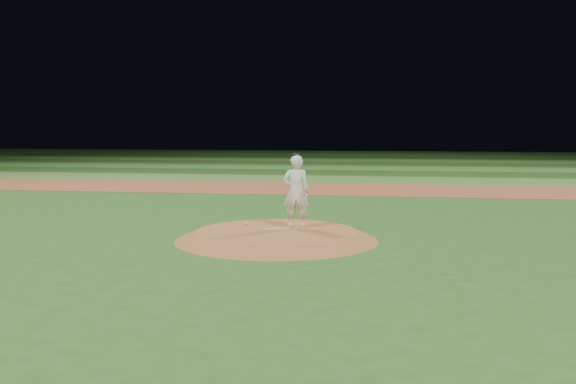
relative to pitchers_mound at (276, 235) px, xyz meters
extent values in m
plane|color=#28591C|center=(0.00, 0.00, -0.12)|extent=(120.00, 120.00, 0.00)
cube|color=#964E2E|center=(0.00, 14.00, -0.12)|extent=(70.00, 6.00, 0.02)
cube|color=#42762B|center=(0.00, 19.50, -0.12)|extent=(70.00, 5.00, 0.02)
cube|color=#214616|center=(0.00, 24.50, -0.12)|extent=(70.00, 5.00, 0.02)
cube|color=#35792C|center=(0.00, 29.50, -0.12)|extent=(70.00, 5.00, 0.02)
cube|color=#254C18|center=(0.00, 34.50, -0.12)|extent=(70.00, 5.00, 0.02)
cube|color=#3F7028|center=(0.00, 39.50, -0.12)|extent=(70.00, 5.00, 0.02)
cube|color=#1D4415|center=(0.00, 44.50, -0.12)|extent=(70.00, 5.00, 0.02)
cone|color=#A36132|center=(0.00, 0.00, 0.00)|extent=(5.50, 5.50, 0.25)
cube|color=beige|center=(-0.04, 0.18, 0.14)|extent=(0.71, 0.37, 0.03)
ellipsoid|color=silver|center=(-1.06, 0.99, 0.15)|extent=(0.10, 0.10, 0.06)
imported|color=white|center=(0.45, 0.56, 1.14)|extent=(0.79, 0.56, 2.03)
ellipsoid|color=black|center=(0.45, 0.56, 2.14)|extent=(0.22, 0.22, 0.15)
camera|label=1|loc=(2.99, -16.91, 2.99)|focal=40.00mm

